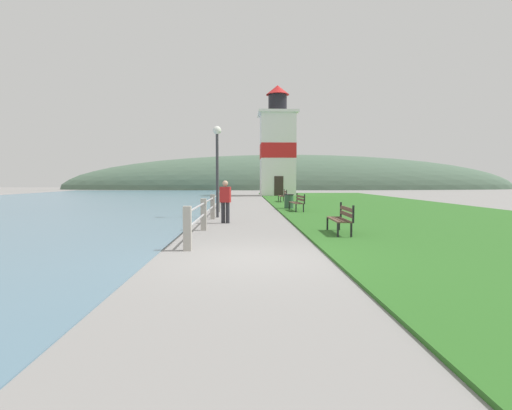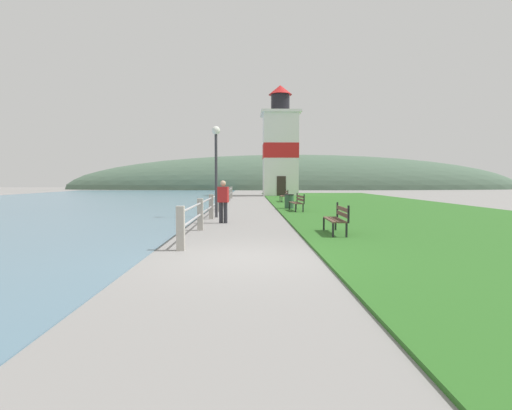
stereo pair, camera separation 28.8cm
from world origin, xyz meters
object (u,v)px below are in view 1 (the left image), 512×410
object	(u,v)px
park_bench_midway	(298,201)
lamp_post	(217,154)
person_strolling	(225,200)
trash_bin	(289,202)
park_bench_far	(283,195)
lighthouse	(277,149)
park_bench_near	(342,217)

from	to	relation	value
park_bench_midway	lamp_post	distance (m)	5.30
person_strolling	trash_bin	size ratio (longest dim) A/B	1.92
park_bench_far	person_strolling	bearing A→B (deg)	75.05
park_bench_far	lamp_post	distance (m)	12.17
park_bench_far	trash_bin	world-z (taller)	park_bench_far
lighthouse	trash_bin	xyz separation A→B (m)	(-0.95, -19.19, -4.43)
park_bench_near	person_strolling	size ratio (longest dim) A/B	1.01
park_bench_far	lighthouse	size ratio (longest dim) A/B	0.15
trash_bin	person_strolling	bearing A→B (deg)	-114.69
park_bench_midway	lamp_post	bearing A→B (deg)	31.42
lamp_post	trash_bin	bearing A→B (deg)	51.58
park_bench_far	person_strolling	distance (m)	14.09
park_bench_far	trash_bin	bearing A→B (deg)	86.68
park_bench_near	park_bench_far	world-z (taller)	same
park_bench_midway	lamp_post	xyz separation A→B (m)	(-3.91, -2.82, 2.20)
park_bench_near	trash_bin	world-z (taller)	park_bench_near
trash_bin	lighthouse	bearing A→B (deg)	87.17
person_strolling	lamp_post	size ratio (longest dim) A/B	0.41
person_strolling	lamp_post	bearing A→B (deg)	24.12
park_bench_midway	trash_bin	size ratio (longest dim) A/B	2.18
park_bench_near	trash_bin	size ratio (longest dim) A/B	1.94
person_strolling	lamp_post	xyz separation A→B (m)	(-0.45, 2.35, 1.86)
park_bench_near	lamp_post	distance (m)	7.40
park_bench_far	lighthouse	bearing A→B (deg)	-93.15
park_bench_midway	park_bench_near	bearing A→B (deg)	86.53
park_bench_midway	park_bench_far	bearing A→B (deg)	-95.00
park_bench_midway	lighthouse	size ratio (longest dim) A/B	0.16
person_strolling	trash_bin	world-z (taller)	person_strolling
trash_bin	lamp_post	size ratio (longest dim) A/B	0.21
person_strolling	park_bench_midway	bearing A→B (deg)	-20.54
lighthouse	trash_bin	bearing A→B (deg)	-92.83
park_bench_near	park_bench_midway	xyz separation A→B (m)	(-0.14, 8.61, 0.00)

